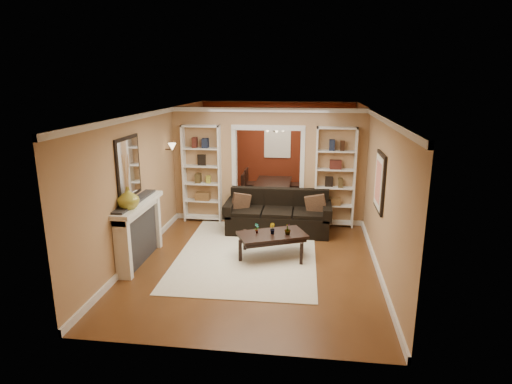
# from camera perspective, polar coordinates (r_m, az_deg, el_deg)

# --- Properties ---
(floor) EXTENTS (8.00, 8.00, 0.00)m
(floor) POSITION_cam_1_polar(r_m,az_deg,el_deg) (9.27, 0.80, -6.16)
(floor) COLOR brown
(floor) RESTS_ON ground
(ceiling) EXTENTS (8.00, 8.00, 0.00)m
(ceiling) POSITION_cam_1_polar(r_m,az_deg,el_deg) (8.68, 0.87, 10.72)
(ceiling) COLOR white
(ceiling) RESTS_ON ground
(wall_back) EXTENTS (8.00, 0.00, 8.00)m
(wall_back) POSITION_cam_1_polar(r_m,az_deg,el_deg) (12.80, 2.89, 5.93)
(wall_back) COLOR tan
(wall_back) RESTS_ON ground
(wall_front) EXTENTS (8.00, 0.00, 8.00)m
(wall_front) POSITION_cam_1_polar(r_m,az_deg,el_deg) (5.10, -4.34, -7.91)
(wall_front) COLOR tan
(wall_front) RESTS_ON ground
(wall_left) EXTENTS (0.00, 8.00, 8.00)m
(wall_left) POSITION_cam_1_polar(r_m,az_deg,el_deg) (9.40, -12.93, 2.34)
(wall_left) COLOR tan
(wall_left) RESTS_ON ground
(wall_right) EXTENTS (0.00, 8.00, 8.00)m
(wall_right) POSITION_cam_1_polar(r_m,az_deg,el_deg) (8.92, 15.36, 1.52)
(wall_right) COLOR tan
(wall_right) RESTS_ON ground
(partition_wall) EXTENTS (4.50, 0.15, 2.70)m
(partition_wall) POSITION_cam_1_polar(r_m,az_deg,el_deg) (10.05, 1.62, 3.50)
(partition_wall) COLOR tan
(partition_wall) RESTS_ON floor
(red_back_panel) EXTENTS (4.44, 0.04, 2.64)m
(red_back_panel) POSITION_cam_1_polar(r_m,az_deg,el_deg) (12.77, 2.88, 5.78)
(red_back_panel) COLOR maroon
(red_back_panel) RESTS_ON floor
(dining_window) EXTENTS (0.78, 0.03, 0.98)m
(dining_window) POSITION_cam_1_polar(r_m,az_deg,el_deg) (12.70, 2.88, 6.78)
(dining_window) COLOR #8CA5CC
(dining_window) RESTS_ON wall_back
(area_rug) EXTENTS (2.71, 3.75, 0.01)m
(area_rug) POSITION_cam_1_polar(r_m,az_deg,el_deg) (8.48, -1.14, -8.18)
(area_rug) COLOR white
(area_rug) RESTS_ON floor
(sofa) EXTENTS (2.34, 1.01, 0.91)m
(sofa) POSITION_cam_1_polar(r_m,az_deg,el_deg) (9.52, 2.95, -2.70)
(sofa) COLOR black
(sofa) RESTS_ON floor
(pillow_left) EXTENTS (0.40, 0.27, 0.40)m
(pillow_left) POSITION_cam_1_polar(r_m,az_deg,el_deg) (9.54, -2.01, -1.48)
(pillow_left) COLOR brown
(pillow_left) RESTS_ON sofa
(pillow_right) EXTENTS (0.44, 0.16, 0.43)m
(pillow_right) POSITION_cam_1_polar(r_m,az_deg,el_deg) (9.42, 7.99, -1.71)
(pillow_right) COLOR brown
(pillow_right) RESTS_ON sofa
(coffee_table) EXTENTS (1.42, 1.13, 0.48)m
(coffee_table) POSITION_cam_1_polar(r_m,az_deg,el_deg) (8.25, 2.14, -7.12)
(coffee_table) COLOR black
(coffee_table) RESTS_ON floor
(plant_left) EXTENTS (0.11, 0.12, 0.19)m
(plant_left) POSITION_cam_1_polar(r_m,az_deg,el_deg) (8.16, 0.11, -4.85)
(plant_left) COLOR #336626
(plant_left) RESTS_ON coffee_table
(plant_center) EXTENTS (0.14, 0.14, 0.20)m
(plant_center) POSITION_cam_1_polar(r_m,az_deg,el_deg) (8.13, 2.17, -4.90)
(plant_center) COLOR #336626
(plant_center) RESTS_ON coffee_table
(plant_right) EXTENTS (0.16, 0.16, 0.21)m
(plant_right) POSITION_cam_1_polar(r_m,az_deg,el_deg) (8.11, 4.24, -4.96)
(plant_right) COLOR #336626
(plant_right) RESTS_ON coffee_table
(bookshelf_left) EXTENTS (0.90, 0.30, 2.30)m
(bookshelf_left) POSITION_cam_1_polar(r_m,az_deg,el_deg) (10.20, -7.20, 2.41)
(bookshelf_left) COLOR white
(bookshelf_left) RESTS_ON floor
(bookshelf_right) EXTENTS (0.90, 0.30, 2.30)m
(bookshelf_right) POSITION_cam_1_polar(r_m,az_deg,el_deg) (9.89, 10.48, 1.89)
(bookshelf_right) COLOR white
(bookshelf_right) RESTS_ON floor
(fireplace) EXTENTS (0.32, 1.70, 1.16)m
(fireplace) POSITION_cam_1_polar(r_m,az_deg,el_deg) (8.21, -15.14, -5.21)
(fireplace) COLOR white
(fireplace) RESTS_ON floor
(vase) EXTENTS (0.45, 0.45, 0.39)m
(vase) POSITION_cam_1_polar(r_m,az_deg,el_deg) (7.62, -16.68, -0.76)
(vase) COLOR #9D9A32
(vase) RESTS_ON fireplace
(mirror) EXTENTS (0.03, 0.95, 1.10)m
(mirror) POSITION_cam_1_polar(r_m,az_deg,el_deg) (7.94, -16.66, 3.16)
(mirror) COLOR silver
(mirror) RESTS_ON wall_left
(wall_sconce) EXTENTS (0.18, 0.18, 0.22)m
(wall_sconce) POSITION_cam_1_polar(r_m,az_deg,el_deg) (9.79, -11.44, 5.77)
(wall_sconce) COLOR #FFE0A5
(wall_sconce) RESTS_ON wall_left
(framed_art) EXTENTS (0.04, 0.85, 1.05)m
(framed_art) POSITION_cam_1_polar(r_m,az_deg,el_deg) (7.90, 16.11, 1.29)
(framed_art) COLOR black
(framed_art) RESTS_ON wall_right
(dining_table) EXTENTS (1.72, 0.96, 0.60)m
(dining_table) POSITION_cam_1_polar(r_m,az_deg,el_deg) (11.66, 2.41, -0.21)
(dining_table) COLOR black
(dining_table) RESTS_ON floor
(dining_chair_nw) EXTENTS (0.48, 0.48, 0.93)m
(dining_chair_nw) POSITION_cam_1_polar(r_m,az_deg,el_deg) (11.39, -0.48, 0.28)
(dining_chair_nw) COLOR black
(dining_chair_nw) RESTS_ON floor
(dining_chair_ne) EXTENTS (0.46, 0.46, 0.80)m
(dining_chair_ne) POSITION_cam_1_polar(r_m,az_deg,el_deg) (11.31, 5.05, -0.20)
(dining_chair_ne) COLOR black
(dining_chair_ne) RESTS_ON floor
(dining_chair_sw) EXTENTS (0.47, 0.47, 0.94)m
(dining_chair_sw) POSITION_cam_1_polar(r_m,az_deg,el_deg) (11.96, -0.09, 1.03)
(dining_chair_sw) COLOR black
(dining_chair_sw) RESTS_ON floor
(dining_chair_se) EXTENTS (0.62, 0.62, 0.95)m
(dining_chair_se) POSITION_cam_1_polar(r_m,az_deg,el_deg) (11.87, 5.19, 0.88)
(dining_chair_se) COLOR black
(dining_chair_se) RESTS_ON floor
(chandelier) EXTENTS (0.50, 0.50, 0.30)m
(chandelier) POSITION_cam_1_polar(r_m,az_deg,el_deg) (11.42, 2.41, 8.26)
(chandelier) COLOR #362418
(chandelier) RESTS_ON ceiling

